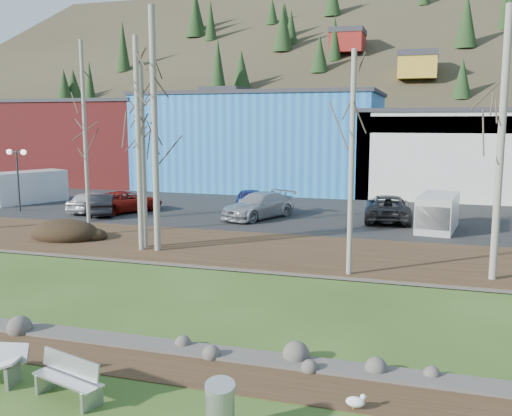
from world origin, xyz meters
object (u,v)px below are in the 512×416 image
(car_3, at_px, (259,206))
(van_white, at_px, (437,213))
(car_5, at_px, (388,208))
(litter_bin, at_px, (220,411))
(street_lamp, at_px, (17,163))
(car_0, at_px, (91,201))
(car_4, at_px, (251,202))
(van_grey, at_px, (25,187))
(car_2, at_px, (126,201))
(bench_intact, at_px, (69,378))
(seagull, at_px, (356,401))
(car_1, at_px, (103,204))

(car_3, xyz_separation_m, van_white, (10.12, -0.86, 0.18))
(car_3, relative_size, car_5, 0.96)
(litter_bin, distance_m, street_lamp, 29.91)
(car_0, height_order, car_5, car_5)
(car_4, bearing_deg, car_3, -79.97)
(litter_bin, height_order, car_4, car_4)
(car_3, bearing_deg, street_lamp, -149.05)
(car_5, distance_m, van_grey, 25.00)
(street_lamp, distance_m, car_2, 7.30)
(bench_intact, distance_m, litter_bin, 3.62)
(car_5, bearing_deg, car_0, 2.50)
(street_lamp, relative_size, car_0, 1.00)
(car_2, height_order, van_white, van_white)
(litter_bin, relative_size, seagull, 2.10)
(van_white, xyz_separation_m, van_grey, (-27.70, 2.12, 0.17))
(bench_intact, height_order, seagull, bench_intact)
(litter_bin, distance_m, car_4, 24.99)
(van_white, bearing_deg, car_1, -170.41)
(bench_intact, xyz_separation_m, van_grey, (-20.14, 23.51, 0.80))
(seagull, relative_size, car_0, 0.12)
(van_white, bearing_deg, street_lamp, -170.00)
(litter_bin, relative_size, car_1, 0.24)
(street_lamp, distance_m, car_0, 5.26)
(bench_intact, height_order, street_lamp, street_lamp)
(car_2, xyz_separation_m, van_grey, (-8.87, 1.53, 0.43))
(car_3, bearing_deg, van_white, 18.44)
(van_grey, bearing_deg, car_0, 5.90)
(litter_bin, xyz_separation_m, van_white, (3.96, 21.80, 0.60))
(car_2, distance_m, car_5, 16.21)
(car_1, bearing_deg, car_3, 162.24)
(street_lamp, xyz_separation_m, car_5, (22.77, 3.41, -2.36))
(car_0, distance_m, van_grey, 7.11)
(car_2, distance_m, car_4, 8.00)
(street_lamp, relative_size, van_grey, 0.73)
(bench_intact, xyz_separation_m, car_0, (-13.39, 21.32, 0.37))
(car_1, bearing_deg, bench_intact, 92.89)
(car_0, distance_m, car_2, 2.22)
(litter_bin, height_order, seagull, litter_bin)
(van_grey, bearing_deg, car_2, 14.08)
(car_3, distance_m, car_5, 7.53)
(car_1, relative_size, car_3, 0.75)
(seagull, xyz_separation_m, van_white, (1.64, 20.11, 0.89))
(car_5, bearing_deg, car_1, 5.40)
(street_lamp, height_order, car_2, street_lamp)
(bench_intact, bearing_deg, car_0, 138.68)
(seagull, distance_m, van_white, 20.20)
(car_0, distance_m, van_white, 20.95)
(car_0, distance_m, car_4, 10.21)
(van_white, bearing_deg, car_5, 148.14)
(street_lamp, height_order, van_grey, street_lamp)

